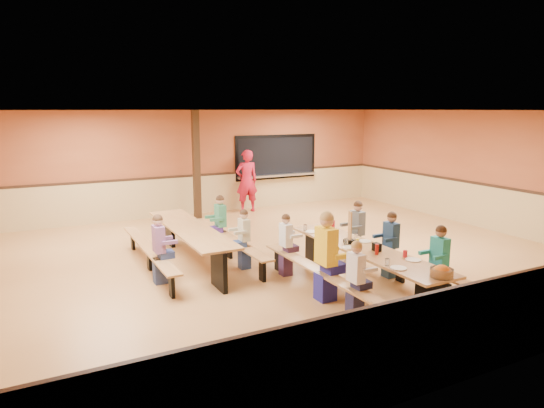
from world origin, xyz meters
TOP-DOWN VIEW (x-y plane):
  - ground at (0.00, 0.00)m, footprint 12.00×12.00m
  - room_envelope at (0.00, 0.00)m, footprint 12.04×10.04m
  - kitchen_pass_through at (2.60, 4.96)m, footprint 2.78×0.28m
  - structural_post at (-0.20, 4.40)m, footprint 0.18×0.18m
  - cafeteria_table_main at (0.52, -2.19)m, footprint 1.91×3.70m
  - cafeteria_table_second at (-1.65, 0.51)m, footprint 1.91×3.70m
  - seated_child_white_left at (-0.30, -3.05)m, footprint 0.34×0.28m
  - seated_adult_yellow at (-0.30, -2.27)m, footprint 0.48×0.39m
  - seated_child_grey_left at (-0.30, -0.95)m, footprint 0.34×0.27m
  - seated_child_teal_right at (1.35, -3.06)m, footprint 0.36×0.30m
  - seated_child_navy_right at (1.35, -1.90)m, footprint 0.36×0.30m
  - seated_child_char_right at (1.35, -0.90)m, footprint 0.38×0.31m
  - seated_child_purple_sec at (-2.48, -0.29)m, footprint 0.37×0.31m
  - seated_child_green_sec at (-0.83, 1.00)m, footprint 0.37×0.30m
  - seated_child_tan_sec at (-0.83, -0.24)m, footprint 0.34×0.28m
  - standing_woman at (1.39, 4.55)m, footprint 0.70×0.49m
  - punch_pitcher at (0.62, -1.04)m, footprint 0.16×0.16m
  - chip_bowl at (0.57, -3.84)m, footprint 0.32×0.32m
  - napkin_dispenser at (0.58, -2.43)m, footprint 0.10×0.14m
  - condiment_mustard at (0.38, -2.18)m, footprint 0.06×0.06m
  - condiment_ketchup at (0.45, -2.59)m, footprint 0.06×0.06m
  - table_paddle at (0.47, -1.84)m, footprint 0.16×0.16m
  - place_settings at (0.52, -2.19)m, footprint 0.65×3.30m

SIDE VIEW (x-z plane):
  - ground at x=0.00m, z-range 0.00..0.00m
  - cafeteria_table_main at x=0.52m, z-range 0.16..0.90m
  - cafeteria_table_second at x=-1.65m, z-range 0.16..0.90m
  - seated_child_grey_left at x=-0.30m, z-range 0.00..1.14m
  - seated_child_tan_sec at x=-0.83m, z-range 0.00..1.15m
  - seated_child_white_left at x=-0.30m, z-range 0.00..1.16m
  - seated_child_teal_right at x=1.35m, z-range 0.00..1.20m
  - seated_child_navy_right at x=1.35m, z-range 0.00..1.20m
  - seated_child_green_sec at x=-0.83m, z-range 0.00..1.22m
  - seated_child_purple_sec at x=-2.48m, z-range 0.00..1.22m
  - seated_child_char_right at x=1.35m, z-range 0.00..1.23m
  - room_envelope at x=0.00m, z-range -0.82..2.20m
  - seated_adult_yellow at x=-0.30m, z-range 0.00..1.43m
  - place_settings at x=0.52m, z-range 0.74..0.85m
  - napkin_dispenser at x=0.58m, z-range 0.74..0.87m
  - chip_bowl at x=0.57m, z-range 0.74..0.89m
  - condiment_mustard at x=0.38m, z-range 0.74..0.91m
  - condiment_ketchup at x=0.45m, z-range 0.74..0.91m
  - punch_pitcher at x=0.62m, z-range 0.74..0.96m
  - table_paddle at x=0.47m, z-range 0.60..1.16m
  - standing_woman at x=1.39m, z-range 0.00..1.85m
  - kitchen_pass_through at x=2.60m, z-range 0.80..2.18m
  - structural_post at x=-0.20m, z-range 0.00..3.00m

